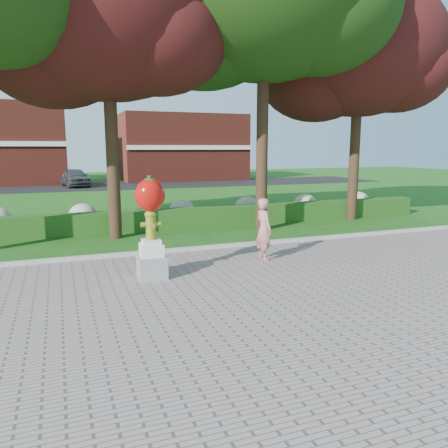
% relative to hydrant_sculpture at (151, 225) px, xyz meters
% --- Properties ---
extents(ground, '(100.00, 100.00, 0.00)m').
position_rel_hydrant_sculpture_xyz_m(ground, '(1.79, -0.59, -1.36)').
color(ground, '#1C4F13').
rests_on(ground, ground).
extents(walkway, '(40.00, 14.00, 0.04)m').
position_rel_hydrant_sculpture_xyz_m(walkway, '(1.79, -4.59, -1.34)').
color(walkway, gray).
rests_on(walkway, ground).
extents(curb, '(40.00, 0.18, 0.15)m').
position_rel_hydrant_sculpture_xyz_m(curb, '(1.79, 2.41, -1.29)').
color(curb, '#ADADA5').
rests_on(curb, ground).
extents(lawn_hedge, '(24.00, 0.70, 0.80)m').
position_rel_hydrant_sculpture_xyz_m(lawn_hedge, '(1.79, 6.41, -0.96)').
color(lawn_hedge, '#154212').
rests_on(lawn_hedge, ground).
extents(hydrangea_row, '(20.10, 1.10, 0.99)m').
position_rel_hydrant_sculpture_xyz_m(hydrangea_row, '(2.36, 7.41, -0.81)').
color(hydrangea_row, tan).
rests_on(hydrangea_row, ground).
extents(street, '(50.00, 8.00, 0.02)m').
position_rel_hydrant_sculpture_xyz_m(street, '(1.79, 27.41, -1.35)').
color(street, black).
rests_on(street, ground).
extents(building_right, '(12.00, 8.00, 6.40)m').
position_rel_hydrant_sculpture_xyz_m(building_right, '(9.79, 33.41, 1.84)').
color(building_right, maroon).
rests_on(building_right, ground).
extents(tree_mid_left, '(8.25, 7.04, 10.69)m').
position_rel_hydrant_sculpture_xyz_m(tree_mid_left, '(-0.31, 5.50, 5.94)').
color(tree_mid_left, black).
rests_on(tree_mid_left, ground).
extents(tree_far_right, '(7.88, 6.72, 10.21)m').
position_rel_hydrant_sculpture_xyz_m(tree_far_right, '(10.19, 5.99, 5.60)').
color(tree_far_right, black).
rests_on(tree_far_right, ground).
extents(hydrant_sculpture, '(0.73, 0.70, 2.50)m').
position_rel_hydrant_sculpture_xyz_m(hydrant_sculpture, '(0.00, 0.00, 0.00)').
color(hydrant_sculpture, gray).
rests_on(hydrant_sculpture, walkway).
extents(woman, '(0.46, 0.67, 1.76)m').
position_rel_hydrant_sculpture_xyz_m(woman, '(3.33, 0.63, -0.44)').
color(woman, tan).
rests_on(woman, walkway).
extents(parked_car, '(2.50, 4.69, 1.52)m').
position_rel_hydrant_sculpture_xyz_m(parked_car, '(-0.74, 27.85, -0.58)').
color(parked_car, '#414449').
rests_on(parked_car, street).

